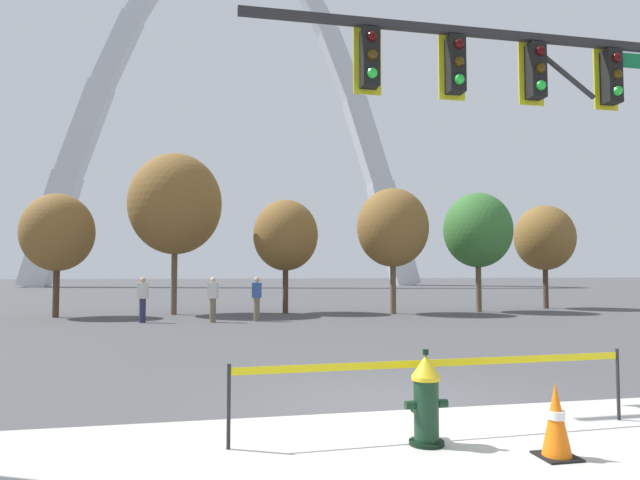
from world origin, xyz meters
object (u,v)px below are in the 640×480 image
object	(u,v)px
traffic_cone_by_hydrant	(556,421)
traffic_signal_gantry	(560,112)
pedestrian_walking_left	(143,299)
monument_arch	(233,122)
pedestrian_walking_right	(257,298)
pedestrian_standing_center	(213,299)
fire_hydrant	(426,400)

from	to	relation	value
traffic_cone_by_hydrant	traffic_signal_gantry	bearing A→B (deg)	53.25
traffic_cone_by_hydrant	traffic_signal_gantry	world-z (taller)	traffic_signal_gantry
traffic_signal_gantry	pedestrian_walking_left	size ratio (longest dim) A/B	4.92
monument_arch	pedestrian_walking_right	xyz separation A→B (m)	(-0.84, -46.14, -18.89)
pedestrian_standing_center	pedestrian_walking_right	xyz separation A→B (m)	(1.55, 0.17, 0.00)
traffic_signal_gantry	pedestrian_standing_center	distance (m)	13.53
traffic_cone_by_hydrant	pedestrian_standing_center	size ratio (longest dim) A/B	0.46
traffic_signal_gantry	pedestrian_walking_right	xyz separation A→B (m)	(-3.93, 12.01, -3.59)
traffic_signal_gantry	pedestrian_standing_center	size ratio (longest dim) A/B	4.92
traffic_signal_gantry	pedestrian_walking_right	world-z (taller)	traffic_signal_gantry
traffic_signal_gantry	pedestrian_standing_center	world-z (taller)	traffic_signal_gantry
monument_arch	pedestrian_walking_left	size ratio (longest dim) A/B	29.17
traffic_signal_gantry	pedestrian_walking_right	bearing A→B (deg)	108.10
pedestrian_walking_left	pedestrian_standing_center	size ratio (longest dim) A/B	1.00
traffic_signal_gantry	monument_arch	world-z (taller)	monument_arch
pedestrian_walking_left	pedestrian_walking_right	size ratio (longest dim) A/B	1.00
traffic_cone_by_hydrant	pedestrian_walking_right	size ratio (longest dim) A/B	0.46
fire_hydrant	pedestrian_standing_center	bearing A→B (deg)	98.52
monument_arch	pedestrian_walking_right	distance (m)	49.86
traffic_cone_by_hydrant	pedestrian_walking_left	world-z (taller)	pedestrian_walking_left
monument_arch	pedestrian_walking_left	xyz separation A→B (m)	(-4.80, -45.95, -18.89)
traffic_cone_by_hydrant	monument_arch	world-z (taller)	monument_arch
monument_arch	traffic_signal_gantry	bearing A→B (deg)	-86.96
monument_arch	traffic_cone_by_hydrant	bearing A→B (deg)	-89.23
pedestrian_standing_center	pedestrian_walking_right	distance (m)	1.56
fire_hydrant	pedestrian_standing_center	world-z (taller)	pedestrian_standing_center
fire_hydrant	pedestrian_walking_right	distance (m)	14.43
fire_hydrant	pedestrian_walking_left	world-z (taller)	pedestrian_walking_left
pedestrian_walking_left	traffic_signal_gantry	bearing A→B (deg)	-57.12
fire_hydrant	monument_arch	xyz separation A→B (m)	(0.26, 60.55, 19.24)
traffic_signal_gantry	pedestrian_walking_left	xyz separation A→B (m)	(-7.88, 12.20, -3.59)
traffic_cone_by_hydrant	traffic_signal_gantry	size ratio (longest dim) A/B	0.09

